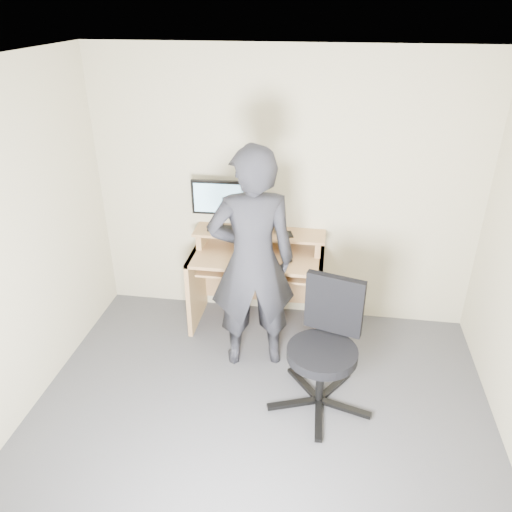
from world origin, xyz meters
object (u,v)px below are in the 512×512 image
(desk, at_px, (258,270))
(person, at_px, (252,262))
(monitor, at_px, (219,201))
(office_chair, at_px, (326,342))

(desk, height_order, person, person)
(desk, xyz_separation_m, person, (0.04, -0.59, 0.41))
(desk, distance_m, monitor, 0.74)
(monitor, distance_m, person, 0.81)
(monitor, bearing_deg, desk, -13.05)
(desk, relative_size, monitor, 2.42)
(desk, bearing_deg, office_chair, -56.57)
(office_chair, relative_size, person, 0.52)
(office_chair, distance_m, person, 0.85)
(monitor, height_order, office_chair, monitor)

